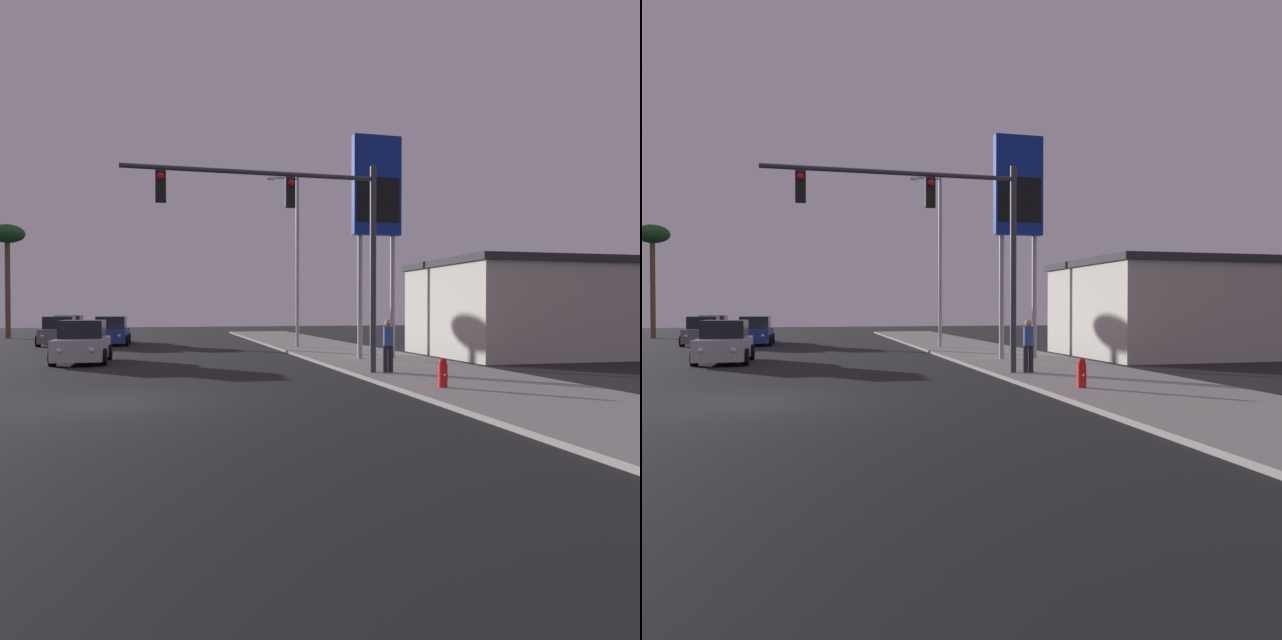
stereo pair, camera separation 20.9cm
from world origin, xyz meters
TOP-DOWN VIEW (x-y plane):
  - ground_plane at (0.00, 0.00)m, footprint 120.00×120.00m
  - sidewalk_right at (9.50, 10.00)m, footprint 5.00×60.00m
  - building_gas_station at (18.00, 10.21)m, footprint 10.30×8.30m
  - car_blue at (-1.67, 23.45)m, footprint 2.04×4.33m
  - car_white at (-4.87, 29.82)m, footprint 2.04×4.31m
  - car_grey at (-4.60, 23.90)m, footprint 2.04×4.33m
  - car_silver at (-1.88, 11.10)m, footprint 2.04×4.31m
  - traffic_light_mast at (5.37, 3.65)m, footprint 7.73×0.36m
  - street_lamp at (8.00, 17.17)m, footprint 1.74×0.24m
  - gas_station_sign at (9.60, 8.93)m, footprint 2.00×0.42m
  - fire_hydrant at (8.09, -0.35)m, footprint 0.24×0.34m
  - pedestrian_on_sidewalk at (8.08, 3.57)m, footprint 0.34×0.32m
  - palm_tree_far at (-9.51, 34.00)m, footprint 2.40×2.40m

SIDE VIEW (x-z plane):
  - ground_plane at x=0.00m, z-range 0.00..0.00m
  - sidewalk_right at x=9.50m, z-range 0.00..0.12m
  - fire_hydrant at x=8.09m, z-range 0.11..0.87m
  - car_blue at x=-1.67m, z-range -0.08..1.60m
  - car_white at x=-4.87m, z-range -0.08..1.60m
  - car_grey at x=-4.60m, z-range -0.08..1.60m
  - car_silver at x=-1.88m, z-range -0.08..1.60m
  - pedestrian_on_sidewalk at x=8.08m, z-range 0.20..1.87m
  - building_gas_station at x=18.00m, z-range 0.01..4.31m
  - traffic_light_mast at x=5.37m, z-range 1.50..8.00m
  - street_lamp at x=8.00m, z-range 0.62..9.62m
  - gas_station_sign at x=9.60m, z-range 2.12..11.12m
  - palm_tree_far at x=-9.51m, z-range 3.01..11.20m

